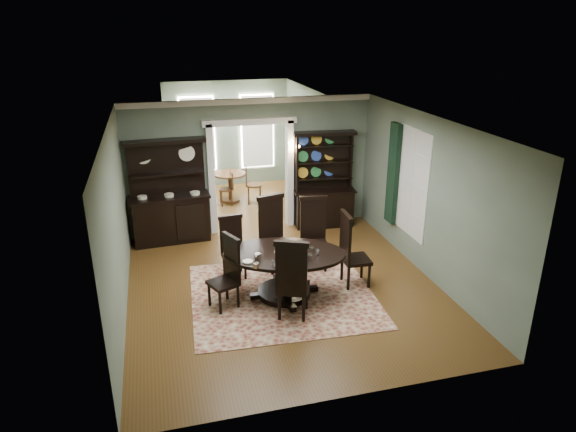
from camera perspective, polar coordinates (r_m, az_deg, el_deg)
name	(u,v)px	position (r m, az deg, el deg)	size (l,w,h in m)	color
room	(283,206)	(8.81, -0.54, 1.13)	(5.51, 6.01, 3.01)	brown
parlor	(233,141)	(14.01, -6.14, 8.31)	(3.51, 3.50, 3.01)	brown
doorway_trim	(251,161)	(11.56, -4.18, 6.15)	(2.08, 0.25, 2.57)	silver
right_window	(403,179)	(10.52, 12.63, 4.09)	(0.15, 1.47, 2.12)	white
wall_sconce	(293,148)	(11.56, 0.60, 7.59)	(0.27, 0.21, 0.21)	gold
rug	(282,295)	(9.20, -0.62, -8.74)	(3.17, 2.90, 0.01)	maroon
dining_table	(284,266)	(8.93, -0.43, -5.55)	(2.42, 2.42, 0.83)	black
centerpiece	(282,251)	(8.73, -0.68, -3.89)	(1.34, 0.86, 0.22)	silver
chair_far_left	(232,245)	(9.68, -6.19, -3.19)	(0.48, 0.46, 1.19)	black
chair_far_mid	(273,230)	(9.92, -1.64, -1.58)	(0.65, 0.63, 1.45)	black
chair_far_right	(314,230)	(9.97, 2.87, -1.61)	(0.59, 0.57, 1.42)	black
chair_end_left	(228,270)	(8.66, -6.69, -5.97)	(0.59, 0.61, 1.27)	black
chair_end_right	(350,248)	(9.28, 6.93, -3.55)	(0.52, 0.54, 1.41)	black
chair_near	(292,278)	(8.18, 0.47, -6.89)	(0.68, 0.66, 1.42)	black
sideboard	(170,207)	(11.38, -12.99, 1.01)	(1.74, 0.71, 2.24)	black
welsh_dresser	(324,192)	(11.97, 3.99, 2.64)	(1.47, 0.66, 2.23)	black
parlor_table	(230,183)	(13.70, -6.46, 3.66)	(0.85, 0.85, 0.79)	brown
parlor_chair_left	(228,187)	(13.49, -6.67, 3.20)	(0.37, 0.37, 0.89)	brown
parlor_chair_right	(251,183)	(13.54, -4.11, 3.71)	(0.46, 0.45, 1.04)	brown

